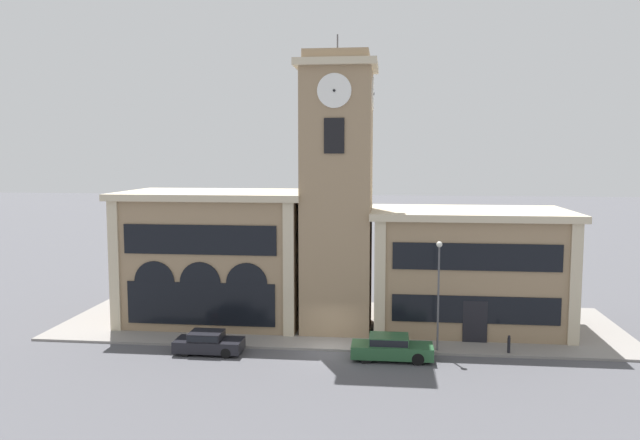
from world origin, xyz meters
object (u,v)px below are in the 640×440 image
(parked_car_near, at_px, (208,342))
(fire_hydrant, at_px, (197,336))
(street_lamp, at_px, (439,281))
(bollard, at_px, (509,344))
(parked_car_mid, at_px, (391,347))

(parked_car_near, bearing_deg, fire_hydrant, 129.18)
(street_lamp, bearing_deg, fire_hydrant, -179.18)
(street_lamp, relative_size, bollard, 6.21)
(parked_car_mid, bearing_deg, fire_hydrant, 173.38)
(parked_car_near, relative_size, fire_hydrant, 4.63)
(fire_hydrant, bearing_deg, parked_car_near, -50.96)
(bollard, bearing_deg, parked_car_near, -174.88)
(parked_car_near, bearing_deg, street_lamp, 6.99)
(bollard, bearing_deg, street_lamp, 179.40)
(parked_car_near, bearing_deg, parked_car_mid, 0.14)
(parked_car_mid, height_order, street_lamp, street_lamp)
(parked_car_near, height_order, street_lamp, street_lamp)
(parked_car_near, height_order, parked_car_mid, parked_car_mid)
(street_lamp, distance_m, bollard, 5.59)
(fire_hydrant, bearing_deg, parked_car_mid, -6.77)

